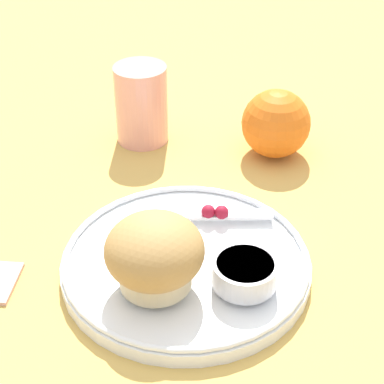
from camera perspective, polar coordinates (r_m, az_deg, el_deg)
name	(u,v)px	position (r m, az deg, el deg)	size (l,w,h in m)	color
ground_plane	(187,262)	(0.63, -0.42, -6.21)	(3.00, 3.00, 0.00)	tan
plate	(184,262)	(0.61, -0.71, -6.28)	(0.24, 0.24, 0.02)	white
muffin	(155,255)	(0.56, -3.34, -5.58)	(0.09, 0.09, 0.07)	beige
cream_ramekin	(245,272)	(0.57, 4.71, -7.09)	(0.06, 0.06, 0.02)	silver
berry_pair	(215,212)	(0.65, 2.05, -1.78)	(0.03, 0.01, 0.01)	maroon
butter_knife	(199,215)	(0.65, 0.60, -2.02)	(0.15, 0.03, 0.00)	silver
orange_fruit	(276,124)	(0.78, 7.47, 6.05)	(0.08, 0.08, 0.08)	orange
juice_glass	(141,104)	(0.80, -4.52, 7.80)	(0.07, 0.07, 0.10)	#E5998C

